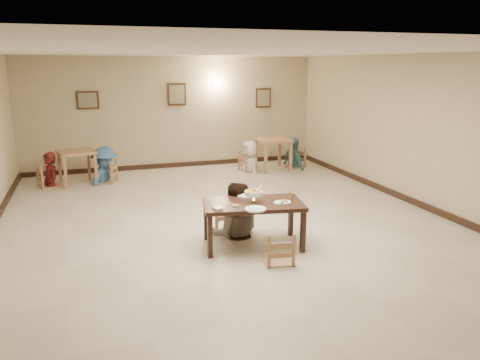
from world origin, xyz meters
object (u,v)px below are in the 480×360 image
object	(u,v)px
drink_glass	(292,195)
bg_diner_b	(103,147)
chair_near	(279,233)
curry_warmer	(254,193)
bg_table_left	(77,156)
bg_diner_d	(294,137)
bg_chair_rr	(294,149)
bg_diner_c	(250,141)
chair_far	(232,205)
bg_chair_rl	(250,152)
bg_chair_lr	(104,162)
bg_chair_ll	(49,165)
bg_diner_a	(48,152)
main_table	(253,207)
bg_table_right	(273,144)
main_diner	(235,183)

from	to	relation	value
drink_glass	bg_diner_b	distance (m)	5.64
chair_near	curry_warmer	world-z (taller)	curry_warmer
bg_table_left	bg_diner_d	bearing A→B (deg)	0.70
bg_chair_rr	bg_diner_c	world-z (taller)	bg_diner_c
chair_far	bg_chair_rl	bearing A→B (deg)	49.20
drink_glass	bg_chair_lr	distance (m)	5.64
drink_glass	bg_chair_ll	distance (m)	6.32
bg_diner_a	bg_chair_rr	bearing A→B (deg)	69.01
main_table	curry_warmer	distance (m)	0.23
curry_warmer	bg_chair_lr	distance (m)	5.36
bg_chair_lr	bg_diner_a	bearing A→B (deg)	-68.38
bg_table_right	bg_chair_rl	world-z (taller)	bg_chair_rl
bg_table_left	bg_chair_lr	distance (m)	0.64
chair_far	bg_table_right	size ratio (longest dim) A/B	1.14
bg_chair_rr	curry_warmer	bearing A→B (deg)	-41.62
chair_far	bg_table_right	bearing A→B (deg)	42.07
main_diner	chair_near	bearing A→B (deg)	116.45
main_table	curry_warmer	world-z (taller)	curry_warmer
curry_warmer	bg_chair_rr	xyz separation A→B (m)	(3.03, 5.07, -0.34)
curry_warmer	bg_chair_rl	size ratio (longest dim) A/B	0.31
bg_chair_rl	bg_diner_a	world-z (taller)	bg_diner_a
bg_chair_lr	bg_diner_b	world-z (taller)	bg_diner_b
curry_warmer	drink_glass	world-z (taller)	curry_warmer
main_table	bg_diner_a	world-z (taller)	bg_diner_a
main_table	bg_chair_lr	size ratio (longest dim) A/B	1.61
bg_table_left	bg_chair_rr	world-z (taller)	bg_chair_rr
bg_diner_a	chair_near	bearing A→B (deg)	8.92
bg_diner_d	bg_chair_lr	bearing A→B (deg)	84.40
bg_chair_rl	bg_diner_c	world-z (taller)	bg_diner_c
bg_diner_b	bg_diner_d	size ratio (longest dim) A/B	1.05
bg_diner_c	main_diner	bearing A→B (deg)	-27.80
bg_diner_a	bg_diner_b	size ratio (longest dim) A/B	0.93
bg_diner_c	main_table	bearing A→B (deg)	-24.38
chair_near	curry_warmer	xyz separation A→B (m)	(-0.14, 0.70, 0.42)
main_diner	bg_chair_rr	size ratio (longest dim) A/B	1.70
bg_chair_ll	bg_chair_lr	distance (m)	1.24
bg_table_right	bg_diner_a	distance (m)	5.64
drink_glass	bg_chair_lr	bearing A→B (deg)	118.30
bg_table_right	bg_diner_b	distance (m)	4.40
chair_far	bg_chair_rr	distance (m)	5.39
bg_chair_rr	bg_diner_b	distance (m)	5.06
main_diner	bg_table_left	bearing A→B (deg)	-44.93
main_diner	bg_chair_lr	distance (m)	4.79
main_table	bg_table_right	xyz separation A→B (m)	(2.38, 5.02, 0.06)
bg_table_left	bg_chair_ll	xyz separation A→B (m)	(-0.62, -0.06, -0.15)
bg_diner_c	chair_near	bearing A→B (deg)	-20.91
main_diner	bg_chair_ll	size ratio (longest dim) A/B	1.72
bg_diner_d	curry_warmer	bearing A→B (deg)	142.21
bg_chair_rr	bg_diner_a	distance (m)	6.30
bg_table_right	bg_chair_ll	world-z (taller)	bg_chair_ll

